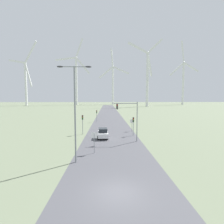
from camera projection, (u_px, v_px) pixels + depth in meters
ground_plane at (117, 193)px, 13.54m from camera, size 600.00×600.00×0.00m
road_surface at (109, 119)px, 61.37m from camera, size 10.00×240.00×0.01m
streetlamp at (75, 103)px, 19.41m from camera, size 3.79×0.32×10.85m
stop_sign_near at (94, 139)px, 23.09m from camera, size 0.81×0.07×2.83m
stop_sign_far at (132, 123)px, 38.50m from camera, size 0.81×0.07×2.64m
traffic_light_post_near_left at (83, 120)px, 35.07m from camera, size 0.28×0.34×3.91m
traffic_light_post_near_right at (133, 122)px, 33.96m from camera, size 0.28×0.34×3.59m
traffic_light_post_mid_left at (97, 113)px, 53.29m from camera, size 0.28×0.33×3.58m
traffic_light_mast_overhead at (129, 114)px, 29.15m from camera, size 4.02×0.35×6.69m
car_approaching at (103, 133)px, 31.96m from camera, size 2.00×4.18×1.83m
wind_turbine_far_left at (26, 78)px, 168.40m from camera, size 36.13×18.78×59.74m
wind_turbine_left at (76, 76)px, 189.60m from camera, size 35.69×9.08×71.87m
wind_turbine_center at (113, 81)px, 198.77m from camera, size 34.25×13.99×63.42m
wind_turbine_right at (147, 74)px, 147.45m from camera, size 32.08×13.33×59.00m
wind_turbine_far_right at (183, 78)px, 192.63m from camera, size 38.33×13.99×69.10m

